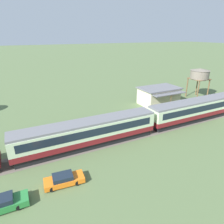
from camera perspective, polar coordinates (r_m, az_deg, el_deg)
The scene contains 6 objects.
passenger_train at distance 29.13m, azimuth -6.32°, elevation -5.67°, with size 108.74×3.17×3.97m.
railway_track at distance 29.51m, azimuth -11.33°, elevation -10.50°, with size 160.88×3.60×0.04m.
station_building at distance 47.69m, azimuth 13.21°, elevation 4.57°, with size 9.14×7.20×3.95m.
water_tower at distance 55.00m, azimuth 23.77°, elevation 9.90°, with size 4.71×4.71×7.45m.
parked_car_orange at distance 23.62m, azimuth -13.59°, elevation -18.24°, with size 4.44×2.12×1.20m.
parked_car_green_2 at distance 22.95m, azimuth -29.05°, elevation -22.01°, with size 4.69×1.81×1.33m.
Camera 1 is at (-36.86, -22.81, 15.45)m, focal length 32.00 mm.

